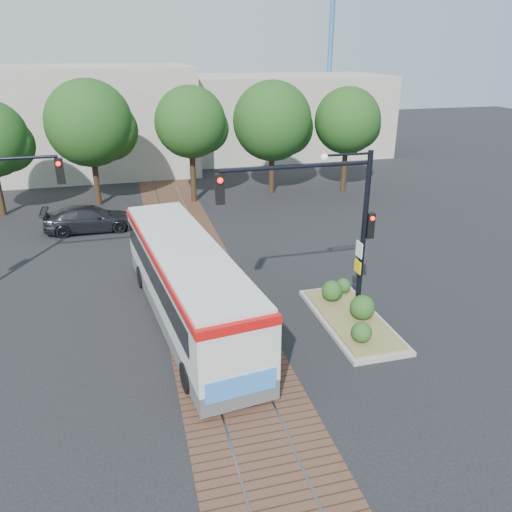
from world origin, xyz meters
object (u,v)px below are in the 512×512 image
object	(u,v)px
parked_car	(90,219)
signal_pole_main	(332,214)
city_bus	(187,280)
traffic_island	(351,313)

from	to	relation	value
parked_car	signal_pole_main	bearing A→B (deg)	-146.48
city_bus	signal_pole_main	bearing A→B (deg)	-24.31
traffic_island	signal_pole_main	xyz separation A→B (m)	(-0.96, 0.09, 3.83)
signal_pole_main	parked_car	world-z (taller)	signal_pole_main
traffic_island	city_bus	bearing A→B (deg)	164.85
traffic_island	parked_car	size ratio (longest dim) A/B	1.08
traffic_island	parked_car	bearing A→B (deg)	127.31
city_bus	parked_car	bearing A→B (deg)	102.04
traffic_island	signal_pole_main	bearing A→B (deg)	174.64
signal_pole_main	city_bus	bearing A→B (deg)	162.98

